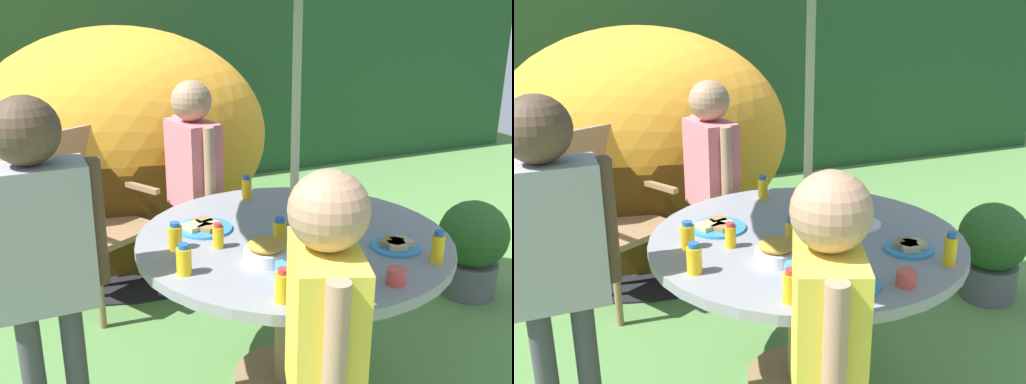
% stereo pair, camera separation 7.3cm
% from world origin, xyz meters
% --- Properties ---
extents(ground_plane, '(10.00, 10.00, 0.02)m').
position_xyz_m(ground_plane, '(0.00, 0.00, -0.01)').
color(ground_plane, '#548442').
extents(hedge_backdrop, '(9.00, 0.70, 1.74)m').
position_xyz_m(hedge_backdrop, '(0.00, 3.49, 0.87)').
color(hedge_backdrop, '#234C28').
rests_on(hedge_backdrop, ground_plane).
extents(garden_table, '(1.34, 1.34, 0.73)m').
position_xyz_m(garden_table, '(0.00, 0.00, 0.60)').
color(garden_table, '#93704C').
rests_on(garden_table, ground_plane).
extents(wooden_chair, '(0.63, 0.62, 1.01)m').
position_xyz_m(wooden_chair, '(-0.67, 1.19, 0.56)').
color(wooden_chair, '#93704C').
rests_on(wooden_chair, ground_plane).
extents(dome_tent, '(2.45, 2.45, 1.53)m').
position_xyz_m(dome_tent, '(-0.31, 2.03, 0.76)').
color(dome_tent, orange).
rests_on(dome_tent, ground_plane).
extents(potted_plant, '(0.40, 0.40, 0.58)m').
position_xyz_m(potted_plant, '(1.37, 0.32, 0.31)').
color(potted_plant, '#595960').
rests_on(potted_plant, ground_plane).
extents(child_in_pink_shirt, '(0.23, 0.43, 1.29)m').
position_xyz_m(child_in_pink_shirt, '(-0.14, 0.91, 0.82)').
color(child_in_pink_shirt, navy).
rests_on(child_in_pink_shirt, ground_plane).
extents(child_in_grey_shirt, '(0.47, 0.24, 1.40)m').
position_xyz_m(child_in_grey_shirt, '(-1.02, -0.00, 0.89)').
color(child_in_grey_shirt, '#3F3F47').
rests_on(child_in_grey_shirt, ground_plane).
extents(child_in_yellow_shirt, '(0.30, 0.41, 1.28)m').
position_xyz_m(child_in_yellow_shirt, '(-0.34, -0.82, 0.82)').
color(child_in_yellow_shirt, navy).
rests_on(child_in_yellow_shirt, ground_plane).
extents(snack_bowl, '(0.18, 0.18, 0.09)m').
position_xyz_m(snack_bowl, '(-0.22, -0.19, 0.77)').
color(snack_bowl, white).
rests_on(snack_bowl, garden_table).
extents(plate_back_edge, '(0.24, 0.24, 0.03)m').
position_xyz_m(plate_back_edge, '(-0.33, 0.22, 0.74)').
color(plate_back_edge, '#338CD8').
rests_on(plate_back_edge, garden_table).
extents(plate_mid_left, '(0.21, 0.21, 0.03)m').
position_xyz_m(plate_mid_left, '(0.26, 0.03, 0.74)').
color(plate_mid_left, white).
rests_on(plate_mid_left, garden_table).
extents(plate_front_edge, '(0.20, 0.20, 0.03)m').
position_xyz_m(plate_front_edge, '(0.32, -0.29, 0.75)').
color(plate_front_edge, '#338CD8').
rests_on(plate_front_edge, garden_table).
extents(plate_center_back, '(0.19, 0.19, 0.03)m').
position_xyz_m(plate_center_back, '(-0.04, -0.48, 0.75)').
color(plate_center_back, '#338CD8').
rests_on(plate_center_back, garden_table).
extents(juice_bottle_near_left, '(0.06, 0.06, 0.12)m').
position_xyz_m(juice_bottle_near_left, '(-0.10, -0.07, 0.79)').
color(juice_bottle_near_left, yellow).
rests_on(juice_bottle_near_left, garden_table).
extents(juice_bottle_near_right, '(0.06, 0.06, 0.12)m').
position_xyz_m(juice_bottle_near_right, '(-0.54, -0.16, 0.79)').
color(juice_bottle_near_right, yellow).
rests_on(juice_bottle_near_right, garden_table).
extents(juice_bottle_far_left, '(0.05, 0.05, 0.12)m').
position_xyz_m(juice_bottle_far_left, '(0.01, 0.54, 0.79)').
color(juice_bottle_far_left, yellow).
rests_on(juice_bottle_far_left, garden_table).
extents(juice_bottle_far_right, '(0.06, 0.06, 0.11)m').
position_xyz_m(juice_bottle_far_right, '(-0.50, 0.07, 0.79)').
color(juice_bottle_far_right, yellow).
rests_on(juice_bottle_far_right, garden_table).
extents(juice_bottle_center_front, '(0.05, 0.05, 0.11)m').
position_xyz_m(juice_bottle_center_front, '(-0.34, 0.01, 0.78)').
color(juice_bottle_center_front, yellow).
rests_on(juice_bottle_center_front, garden_table).
extents(juice_bottle_mid_right, '(0.06, 0.06, 0.12)m').
position_xyz_m(juice_bottle_mid_right, '(-0.30, -0.49, 0.79)').
color(juice_bottle_mid_right, yellow).
rests_on(juice_bottle_mid_right, garden_table).
extents(juice_bottle_spot_a, '(0.05, 0.05, 0.13)m').
position_xyz_m(juice_bottle_spot_a, '(0.38, -0.46, 0.79)').
color(juice_bottle_spot_a, yellow).
rests_on(juice_bottle_spot_a, garden_table).
extents(cup_near, '(0.07, 0.07, 0.06)m').
position_xyz_m(cup_near, '(0.13, -0.54, 0.76)').
color(cup_near, '#E04C47').
rests_on(cup_near, garden_table).
extents(cup_far, '(0.07, 0.07, 0.07)m').
position_xyz_m(cup_far, '(-0.23, -0.36, 0.77)').
color(cup_far, '#4C99D8').
rests_on(cup_far, garden_table).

